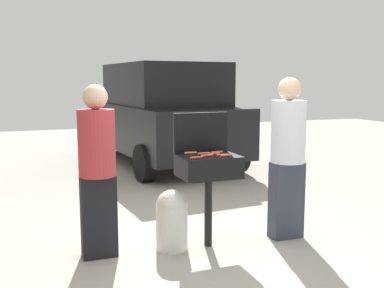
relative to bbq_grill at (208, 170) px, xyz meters
name	(u,v)px	position (x,y,z in m)	size (l,w,h in m)	color
ground_plane	(208,250)	(-0.05, -0.12, -0.80)	(24.00, 24.00, 0.00)	#9E998E
bbq_grill	(208,170)	(0.00, 0.00, 0.00)	(0.60, 0.44, 0.95)	black
grill_lid_open	(201,133)	(0.00, 0.22, 0.36)	(0.60, 0.05, 0.42)	black
hot_dog_0	(214,154)	(0.06, 0.00, 0.16)	(0.03, 0.03, 0.13)	#B74C33
hot_dog_1	(191,153)	(-0.14, 0.14, 0.16)	(0.03, 0.03, 0.13)	#C6593D
hot_dog_2	(226,156)	(0.13, -0.14, 0.16)	(0.03, 0.03, 0.13)	#B74C33
hot_dog_3	(197,158)	(-0.19, -0.14, 0.16)	(0.03, 0.03, 0.13)	#AD4228
hot_dog_4	(204,154)	(-0.03, 0.06, 0.16)	(0.03, 0.03, 0.13)	#B74C33
hot_dog_5	(217,152)	(0.13, 0.08, 0.16)	(0.03, 0.03, 0.13)	#AD4228
hot_dog_6	(223,155)	(0.11, -0.09, 0.16)	(0.03, 0.03, 0.13)	#B74C33
hot_dog_7	(207,156)	(-0.05, -0.07, 0.16)	(0.03, 0.03, 0.13)	#B74C33
propane_tank	(172,219)	(-0.39, 0.03, -0.48)	(0.32, 0.32, 0.62)	silver
person_left	(97,165)	(-1.10, 0.10, 0.10)	(0.35, 0.35, 1.67)	black
person_right	(288,152)	(0.89, -0.06, 0.14)	(0.36, 0.36, 1.74)	#333847
parked_minivan	(161,113)	(0.90, 4.66, 0.22)	(2.36, 4.56, 2.02)	black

